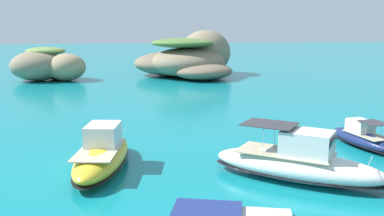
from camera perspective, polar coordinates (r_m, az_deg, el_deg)
name	(u,v)px	position (r m, az deg, el deg)	size (l,w,h in m)	color
islet_large	(190,60)	(78.56, -0.31, 6.28)	(20.40, 22.33, 8.08)	#84755B
islet_small	(50,66)	(76.21, -18.00, 5.25)	(14.10, 10.26, 5.42)	#9E8966
motorboat_white	(298,164)	(26.87, 13.62, -7.03)	(10.21, 8.71, 3.26)	white
motorboat_yellow	(102,155)	(28.75, -11.56, -5.94)	(4.53, 9.96, 2.83)	yellow
motorboat_navy	(362,138)	(35.70, 21.20, -3.61)	(3.09, 7.00, 2.12)	navy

